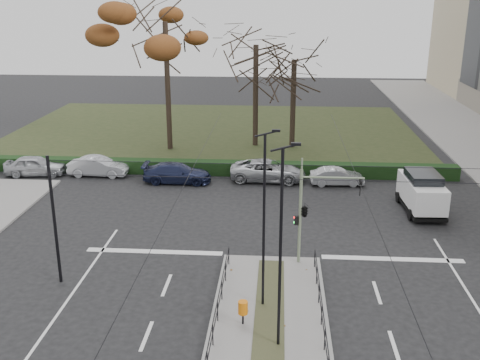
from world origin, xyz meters
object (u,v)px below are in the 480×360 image
object	(u,v)px
streetlamp_median_far	(264,220)
parked_car_fourth	(268,170)
streetlamp_median_near	(281,248)
parked_car_third	(177,173)
bare_tree_near	(256,52)
rust_tree	(165,22)
parked_car_second	(98,166)
litter_bin	(243,308)
parked_car_first	(35,166)
traffic_light	(306,209)
bare_tree_center	(294,66)
parked_car_fifth	(337,176)
white_van	(422,191)

from	to	relation	value
streetlamp_median_far	parked_car_fourth	world-z (taller)	streetlamp_median_far
streetlamp_median_near	parked_car_fourth	bearing A→B (deg)	92.51
parked_car_third	bare_tree_near	distance (m)	13.60
streetlamp_median_near	parked_car_third	distance (m)	20.53
streetlamp_median_near	bare_tree_near	world-z (taller)	bare_tree_near
rust_tree	bare_tree_near	size ratio (longest dim) A/B	1.21
parked_car_second	parked_car_fourth	bearing A→B (deg)	-89.70
streetlamp_median_near	parked_car_fourth	world-z (taller)	streetlamp_median_near
litter_bin	parked_car_first	size ratio (longest dim) A/B	0.23
parked_car_third	streetlamp_median_near	bearing A→B (deg)	-159.60
litter_bin	streetlamp_median_near	distance (m)	3.75
parked_car_fourth	traffic_light	bearing A→B (deg)	-168.50
parked_car_second	parked_car_fourth	distance (m)	12.27
parked_car_second	bare_tree_near	xyz separation A→B (m)	(10.95, 9.26, 7.27)
traffic_light	bare_tree_center	xyz separation A→B (m)	(-0.23, 22.02, 4.02)
parked_car_first	parked_car_third	xyz separation A→B (m)	(10.55, -0.87, -0.05)
rust_tree	parked_car_fifth	distance (m)	18.51
litter_bin	parked_car_third	distance (m)	18.58
parked_car_fourth	bare_tree_center	size ratio (longest dim) A/B	0.54
streetlamp_median_far	bare_tree_center	world-z (taller)	bare_tree_center
parked_car_second	white_van	bearing A→B (deg)	-102.94
bare_tree_center	parked_car_fifth	size ratio (longest dim) A/B	2.67
streetlamp_median_near	white_van	size ratio (longest dim) A/B	1.65
streetlamp_median_near	white_van	distance (m)	17.05
streetlamp_median_far	parked_car_first	xyz separation A→B (m)	(-17.06, 16.99, -3.23)
traffic_light	litter_bin	distance (m)	6.51
parked_car_fifth	rust_tree	bearing A→B (deg)	54.01
traffic_light	streetlamp_median_near	distance (m)	7.08
bare_tree_near	streetlamp_median_near	bearing A→B (deg)	-85.72
traffic_light	parked_car_third	size ratio (longest dim) A/B	0.99
streetlamp_median_far	bare_tree_center	bearing A→B (deg)	86.40
streetlamp_median_far	white_van	distance (m)	15.11
parked_car_first	bare_tree_near	world-z (taller)	bare_tree_near
litter_bin	bare_tree_center	distance (m)	28.38
rust_tree	bare_tree_near	distance (m)	7.76
parked_car_first	streetlamp_median_near	bearing A→B (deg)	-144.27
streetlamp_median_near	traffic_light	bearing A→B (deg)	80.07
parked_car_second	parked_car_fifth	world-z (taller)	parked_car_second
parked_car_second	parked_car_fifth	distance (m)	17.06
parked_car_second	rust_tree	size ratio (longest dim) A/B	0.31
streetlamp_median_far	parked_car_fourth	distance (m)	17.30
parked_car_second	bare_tree_near	size ratio (longest dim) A/B	0.38
parked_car_third	bare_tree_center	world-z (taller)	bare_tree_center
parked_car_third	parked_car_fifth	bearing A→B (deg)	-89.19
streetlamp_median_near	bare_tree_near	xyz separation A→B (m)	(-2.19, 29.27, 3.89)
parked_car_first	rust_tree	xyz separation A→B (m)	(8.39, 7.76, 9.72)
bare_tree_near	parked_car_fifth	size ratio (longest dim) A/B	3.08
parked_car_second	parked_car_fifth	size ratio (longest dim) A/B	1.17
parked_car_first	parked_car_second	size ratio (longest dim) A/B	1.01
parked_car_first	bare_tree_center	distance (m)	21.69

